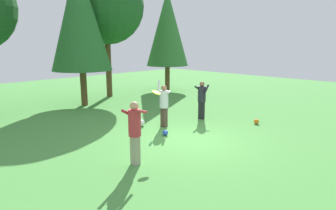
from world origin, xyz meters
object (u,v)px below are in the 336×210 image
(person_bystander, at_px, (202,97))
(frisbee, at_px, (156,93))
(person_thrower, at_px, (164,102))
(ball_white, at_px, (141,123))
(person_catcher, at_px, (135,128))
(ball_blue, at_px, (165,133))
(tree_far_right, at_px, (167,28))
(tree_right, at_px, (106,6))
(tree_center, at_px, (80,17))
(ball_orange, at_px, (256,121))

(person_bystander, xyz_separation_m, frisbee, (-3.78, -1.20, 0.79))
(person_thrower, xyz_separation_m, ball_white, (-0.59, 0.70, -0.86))
(person_thrower, xyz_separation_m, frisbee, (-1.78, -1.48, 0.77))
(person_catcher, height_order, ball_blue, person_catcher)
(person_catcher, height_order, tree_far_right, tree_far_right)
(person_bystander, relative_size, tree_far_right, 0.24)
(person_thrower, bearing_deg, person_bystander, 132.27)
(frisbee, relative_size, tree_right, 0.05)
(person_thrower, xyz_separation_m, person_catcher, (-3.14, -2.08, 0.06))
(ball_blue, distance_m, tree_right, 10.07)
(person_thrower, relative_size, person_bystander, 1.11)
(person_thrower, bearing_deg, person_catcher, -6.16)
(frisbee, xyz_separation_m, ball_blue, (1.02, 0.63, -1.66))
(tree_right, bearing_deg, tree_center, -152.90)
(person_bystander, height_order, frisbee, frisbee)
(frisbee, distance_m, tree_far_right, 11.64)
(ball_blue, xyz_separation_m, tree_far_right, (7.29, 7.15, 4.09))
(frisbee, bearing_deg, person_thrower, 39.72)
(ball_orange, distance_m, tree_right, 10.93)
(ball_blue, height_order, tree_far_right, tree_far_right)
(person_thrower, distance_m, person_catcher, 3.77)
(ball_blue, relative_size, tree_far_right, 0.03)
(ball_white, relative_size, tree_far_right, 0.04)
(tree_far_right, bearing_deg, ball_blue, -135.54)
(person_thrower, bearing_deg, tree_right, -147.83)
(tree_right, distance_m, tree_center, 2.84)
(ball_orange, bearing_deg, person_thrower, 140.92)
(person_thrower, distance_m, tree_far_right, 9.63)
(tree_center, bearing_deg, person_thrower, -89.23)
(ball_white, xyz_separation_m, tree_right, (2.94, 6.49, 5.19))
(frisbee, bearing_deg, ball_blue, 32.01)
(person_catcher, xyz_separation_m, ball_blue, (2.38, 1.24, -0.95))
(person_catcher, distance_m, ball_blue, 2.84)
(frisbee, xyz_separation_m, ball_white, (1.19, 2.18, -1.63))
(person_catcher, distance_m, ball_white, 3.89)
(frisbee, height_order, tree_right, tree_right)
(ball_orange, xyz_separation_m, ball_blue, (-3.71, 1.55, -0.00))
(person_thrower, height_order, ball_blue, person_thrower)
(person_catcher, distance_m, tree_far_right, 13.18)
(tree_far_right, relative_size, tree_center, 0.92)
(person_thrower, relative_size, person_catcher, 1.04)
(tree_center, bearing_deg, frisbee, -102.89)
(tree_far_right, bearing_deg, tree_right, 168.08)
(frisbee, xyz_separation_m, ball_orange, (4.73, -0.92, -1.66))
(ball_white, relative_size, ball_orange, 1.28)
(tree_right, bearing_deg, tree_far_right, -11.92)
(ball_orange, relative_size, tree_center, 0.03)
(ball_orange, distance_m, ball_blue, 4.02)
(person_thrower, distance_m, ball_orange, 3.90)
(person_thrower, relative_size, ball_blue, 8.97)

